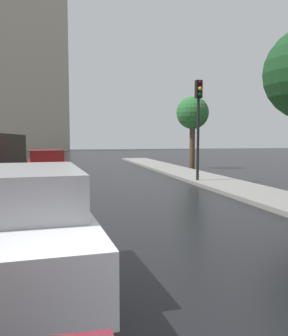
{
  "coord_description": "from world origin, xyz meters",
  "views": [
    {
      "loc": [
        -1.43,
        -1.71,
        1.96
      ],
      "look_at": [
        0.94,
        8.36,
        1.09
      ],
      "focal_mm": 38.29,
      "sensor_mm": 36.0,
      "label": 1
    }
  ],
  "objects_px": {
    "car_red_mid_road": "(47,164)",
    "street_tree_far": "(193,114)",
    "car_white_near_kerb": "(20,225)",
    "traffic_light": "(198,111)"
  },
  "relations": [
    {
      "from": "street_tree_far",
      "to": "traffic_light",
      "type": "bearing_deg",
      "value": -109.02
    },
    {
      "from": "traffic_light",
      "to": "car_red_mid_road",
      "type": "bearing_deg",
      "value": 152.43
    },
    {
      "from": "car_white_near_kerb",
      "to": "traffic_light",
      "type": "relative_size",
      "value": 1.01
    },
    {
      "from": "car_white_near_kerb",
      "to": "traffic_light",
      "type": "distance_m",
      "value": 11.65
    },
    {
      "from": "traffic_light",
      "to": "street_tree_far",
      "type": "relative_size",
      "value": 0.93
    },
    {
      "from": "car_red_mid_road",
      "to": "street_tree_far",
      "type": "distance_m",
      "value": 9.97
    },
    {
      "from": "traffic_light",
      "to": "street_tree_far",
      "type": "bearing_deg",
      "value": 70.98
    },
    {
      "from": "car_white_near_kerb",
      "to": "traffic_light",
      "type": "bearing_deg",
      "value": -126.82
    },
    {
      "from": "car_red_mid_road",
      "to": "traffic_light",
      "type": "bearing_deg",
      "value": 148.09
    },
    {
      "from": "car_red_mid_road",
      "to": "street_tree_far",
      "type": "bearing_deg",
      "value": -161.54
    }
  ]
}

